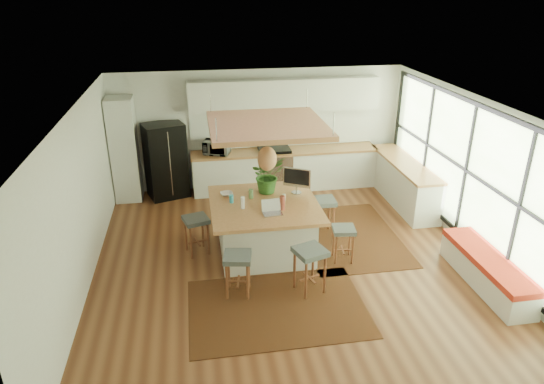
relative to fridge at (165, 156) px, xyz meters
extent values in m
plane|color=#552A18|center=(2.11, -3.19, -0.93)|extent=(7.00, 7.00, 0.00)
plane|color=white|center=(2.11, -3.19, 1.78)|extent=(7.00, 7.00, 0.00)
plane|color=silver|center=(2.11, 0.31, 0.42)|extent=(6.50, 0.00, 6.50)
plane|color=silver|center=(2.11, -6.69, 0.42)|extent=(6.50, 0.00, 6.50)
plane|color=silver|center=(-1.14, -3.19, 0.42)|extent=(0.00, 7.00, 7.00)
plane|color=silver|center=(5.36, -3.19, 0.42)|extent=(0.00, 7.00, 7.00)
cube|color=silver|center=(-0.84, -0.01, 0.20)|extent=(0.55, 0.60, 2.25)
cube|color=silver|center=(2.66, -0.01, -0.49)|extent=(4.20, 0.60, 0.88)
cube|color=#975C35|center=(2.66, -0.01, -0.03)|extent=(4.24, 0.64, 0.05)
cube|color=white|center=(2.66, 0.29, 0.43)|extent=(4.20, 0.02, 0.80)
cube|color=silver|center=(2.66, 0.13, 1.22)|extent=(4.20, 0.34, 0.70)
cube|color=silver|center=(5.04, -1.19, -0.49)|extent=(0.60, 2.50, 0.88)
cube|color=#975C35|center=(5.04, -1.19, -0.03)|extent=(0.64, 2.54, 0.05)
cube|color=black|center=(1.70, -4.46, -0.92)|extent=(2.60, 1.80, 0.01)
cube|color=black|center=(3.42, -2.50, -0.92)|extent=(1.80, 2.60, 0.01)
imported|color=#A5A5AA|center=(1.12, -0.01, 0.19)|extent=(0.62, 0.47, 0.38)
imported|color=#1E4C19|center=(1.89, -2.28, 0.26)|extent=(0.85, 0.87, 0.51)
imported|color=beige|center=(1.15, -2.32, 0.03)|extent=(0.25, 0.25, 0.05)
cylinder|color=#38BCE0|center=(1.21, -2.65, 0.10)|extent=(0.07, 0.07, 0.19)
cylinder|color=white|center=(1.36, -2.90, 0.10)|extent=(0.07, 0.07, 0.19)
cylinder|color=brown|center=(2.01, -3.05, 0.10)|extent=(0.07, 0.07, 0.19)
cylinder|color=beige|center=(2.11, -2.70, 0.10)|extent=(0.07, 0.07, 0.19)
cylinder|color=#5F8E55|center=(1.56, -2.50, 0.10)|extent=(0.07, 0.07, 0.19)
camera|label=1|loc=(0.65, -10.24, 3.52)|focal=32.02mm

